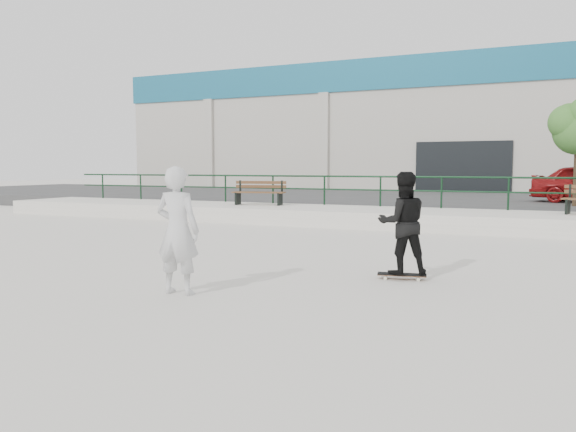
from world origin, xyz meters
The scene contains 9 objects.
ground centered at (0.00, 0.00, 0.00)m, with size 120.00×120.00×0.00m, color silver.
ledge centered at (0.00, 9.50, 0.25)m, with size 30.00×3.00×0.50m, color beige.
parking_strip centered at (0.00, 18.00, 0.25)m, with size 60.00×14.00×0.50m, color #373737.
railing centered at (0.00, 10.80, 1.24)m, with size 28.00×0.06×1.03m.
commercial_building centered at (0.00, 31.99, 4.58)m, with size 44.20×16.33×8.00m.
bench_left centered at (-5.07, 9.84, 0.92)m, with size 1.91×0.84×0.85m.
skateboard centered at (1.89, 1.37, 0.07)m, with size 0.80×0.35×0.09m.
standing_skater centered at (1.89, 1.37, 0.92)m, with size 0.80×0.63×1.65m, color black.
seated_skater centered at (-0.80, -0.99, 0.92)m, with size 0.67×0.44×1.83m, color silver.
Camera 1 is at (3.91, -7.58, 1.82)m, focal length 35.00 mm.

